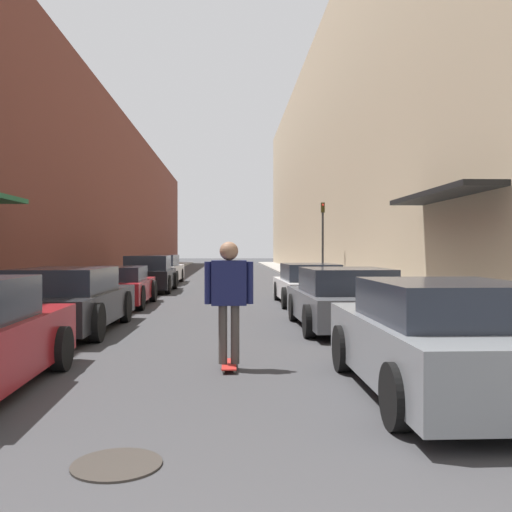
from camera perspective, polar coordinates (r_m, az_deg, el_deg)
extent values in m
plane|color=#38383A|center=(27.69, -3.63, -2.75)|extent=(146.20, 146.20, 0.00)
cube|color=gray|center=(34.71, -11.32, -1.96)|extent=(1.80, 66.45, 0.12)
cube|color=gray|center=(34.58, 4.47, -1.96)|extent=(1.80, 66.45, 0.12)
cube|color=brown|center=(35.36, -16.01, 5.75)|extent=(4.00, 66.45, 9.58)
cube|color=tan|center=(35.47, 9.20, 9.86)|extent=(4.00, 66.45, 14.63)
cube|color=black|center=(13.61, 18.04, 5.85)|extent=(1.00, 4.80, 0.12)
cylinder|color=black|center=(8.34, -18.87, -8.76)|extent=(0.18, 0.61, 0.61)
cube|color=#232326|center=(12.20, -18.25, -4.84)|extent=(1.93, 4.56, 0.61)
cube|color=#232833|center=(11.94, -18.55, -2.32)|extent=(1.66, 2.38, 0.49)
cylinder|color=black|center=(13.80, -20.27, -4.81)|extent=(0.18, 0.71, 0.71)
cylinder|color=black|center=(13.37, -12.92, -4.96)|extent=(0.18, 0.71, 0.71)
cylinder|color=black|center=(10.65, -15.62, -6.42)|extent=(0.18, 0.71, 0.71)
cube|color=maroon|center=(17.17, -13.71, -3.31)|extent=(1.89, 4.11, 0.57)
cube|color=#232833|center=(16.94, -13.84, -1.72)|extent=(1.62, 2.15, 0.40)
cylinder|color=black|center=(18.59, -15.61, -3.41)|extent=(0.18, 0.69, 0.69)
cylinder|color=black|center=(18.28, -10.25, -3.46)|extent=(0.18, 0.69, 0.69)
cylinder|color=black|center=(16.15, -17.62, -4.04)|extent=(0.18, 0.69, 0.69)
cylinder|color=black|center=(15.79, -11.46, -4.13)|extent=(0.18, 0.69, 0.69)
cube|color=black|center=(22.68, -10.65, -2.18)|extent=(1.87, 4.23, 0.67)
cube|color=#232833|center=(22.45, -10.73, -0.66)|extent=(1.62, 2.21, 0.54)
cylinder|color=black|center=(24.11, -12.29, -2.44)|extent=(0.18, 0.70, 0.70)
cylinder|color=black|center=(23.88, -8.13, -2.46)|extent=(0.18, 0.70, 0.70)
cylinder|color=black|center=(21.56, -13.45, -2.82)|extent=(0.18, 0.70, 0.70)
cylinder|color=black|center=(21.30, -8.80, -2.85)|extent=(0.18, 0.70, 0.70)
cube|color=silver|center=(27.74, -9.56, -1.66)|extent=(1.95, 4.74, 0.68)
cube|color=#232833|center=(27.49, -9.63, -0.43)|extent=(1.66, 2.48, 0.51)
cylinder|color=black|center=(29.31, -10.95, -1.91)|extent=(0.18, 0.68, 0.68)
cylinder|color=black|center=(29.11, -7.48, -1.92)|extent=(0.18, 0.68, 0.68)
cylinder|color=black|center=(26.44, -11.85, -2.19)|extent=(0.18, 0.68, 0.68)
cylinder|color=black|center=(26.21, -8.02, -2.21)|extent=(0.18, 0.68, 0.68)
cube|color=gray|center=(6.96, 17.85, -8.86)|extent=(1.79, 4.08, 0.70)
cube|color=#232833|center=(6.69, 18.49, -4.32)|extent=(1.57, 2.13, 0.45)
cylinder|color=black|center=(7.96, 8.63, -9.13)|extent=(0.18, 0.63, 0.63)
cylinder|color=black|center=(8.47, 20.40, -8.57)|extent=(0.18, 0.63, 0.63)
cylinder|color=black|center=(5.55, 13.89, -13.48)|extent=(0.18, 0.63, 0.63)
cube|color=#515459|center=(12.17, 8.72, -4.96)|extent=(1.97, 4.14, 0.60)
cube|color=#232833|center=(11.93, 8.92, -2.42)|extent=(1.69, 2.17, 0.50)
cylinder|color=black|center=(13.29, 3.77, -5.14)|extent=(0.18, 0.64, 0.64)
cylinder|color=black|center=(13.61, 11.43, -5.01)|extent=(0.18, 0.64, 0.64)
cylinder|color=black|center=(10.79, 5.29, -6.51)|extent=(0.18, 0.64, 0.64)
cylinder|color=black|center=(11.19, 14.62, -6.27)|extent=(0.18, 0.64, 0.64)
cube|color=silver|center=(17.36, 5.29, -3.33)|extent=(1.84, 4.36, 0.56)
cube|color=#232833|center=(17.11, 5.40, -1.61)|extent=(1.58, 2.28, 0.50)
cylinder|color=black|center=(18.60, 2.13, -3.51)|extent=(0.18, 0.61, 0.61)
cylinder|color=black|center=(18.82, 7.29, -3.46)|extent=(0.18, 0.61, 0.61)
cylinder|color=black|center=(15.94, 2.94, -4.21)|extent=(0.18, 0.61, 0.61)
cylinder|color=black|center=(16.20, 8.93, -4.14)|extent=(0.18, 0.61, 0.61)
cube|color=#B2231E|center=(8.09, -2.72, -10.76)|extent=(0.20, 0.78, 0.02)
cylinder|color=beige|center=(8.34, -3.25, -10.67)|extent=(0.03, 0.06, 0.06)
cylinder|color=beige|center=(8.34, -2.18, -10.67)|extent=(0.03, 0.06, 0.06)
cylinder|color=beige|center=(7.85, -3.28, -11.39)|extent=(0.03, 0.06, 0.06)
cylinder|color=beige|center=(7.85, -2.15, -11.39)|extent=(0.03, 0.06, 0.06)
cylinder|color=#47423D|center=(8.02, -3.33, -7.84)|extent=(0.12, 0.12, 0.82)
cylinder|color=#47423D|center=(8.02, -2.11, -7.84)|extent=(0.12, 0.12, 0.82)
cube|color=#191E4C|center=(7.94, -2.72, -2.69)|extent=(0.49, 0.22, 0.62)
sphere|color=#8C664C|center=(7.93, -2.72, 0.50)|extent=(0.26, 0.26, 0.26)
cylinder|color=#191E4C|center=(7.95, -4.83, -2.69)|extent=(0.10, 0.10, 0.59)
cylinder|color=#191E4C|center=(7.95, -0.62, -2.69)|extent=(0.10, 0.10, 0.59)
cylinder|color=#332D28|center=(4.80, -13.75, -19.59)|extent=(0.70, 0.70, 0.02)
cylinder|color=#2D2D2D|center=(26.13, 6.69, 1.32)|extent=(0.10, 0.10, 3.66)
cube|color=#332D0F|center=(26.19, 6.69, 4.83)|extent=(0.16, 0.16, 0.45)
sphere|color=red|center=(26.11, 6.73, 5.09)|extent=(0.11, 0.11, 0.11)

